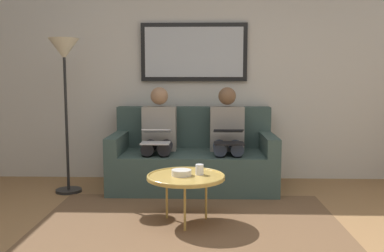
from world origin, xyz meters
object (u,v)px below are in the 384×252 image
standing_lamp (64,66)px  coffee_table (186,177)px  laptop_silver (156,136)px  person_left (227,135)px  framed_mirror (194,52)px  cup (200,169)px  person_right (159,135)px  bowl (181,173)px  couch (193,160)px  laptop_black (229,136)px

standing_lamp → coffee_table: bearing=144.5°
laptop_silver → standing_lamp: 1.23m
person_left → framed_mirror: bearing=-49.9°
cup → person_right: (0.47, -1.10, 0.15)m
cup → person_left: (-0.30, -1.10, 0.15)m
framed_mirror → laptop_silver: size_ratio=3.66×
coffee_table → person_left: (-0.41, -1.15, 0.21)m
bowl → person_right: person_right is taller
bowl → standing_lamp: size_ratio=0.10×
bowl → laptop_silver: 0.97m
couch → bowl: 1.22m
laptop_silver → cup: bearing=118.9°
couch → cup: size_ratio=20.20×
person_left → laptop_black: bearing=90.0°
couch → standing_lamp: size_ratio=1.09×
couch → cup: 1.18m
coffee_table → standing_lamp: standing_lamp is taller
couch → laptop_silver: bearing=39.1°
bowl → laptop_black: laptop_black is taller
cup → person_right: 1.21m
couch → coffee_table: 1.22m
laptop_black → laptop_silver: 0.77m
person_right → laptop_silver: person_right is taller
framed_mirror → standing_lamp: (1.36, 0.66, -0.18)m
standing_lamp → person_left: bearing=-173.5°
cup → person_right: person_right is taller
framed_mirror → coffee_table: size_ratio=1.91×
couch → coffee_table: bearing=88.6°
cup → person_left: size_ratio=0.08×
cup → laptop_silver: laptop_silver is taller
couch → standing_lamp: bearing=11.1°
framed_mirror → person_right: 1.11m
coffee_table → laptop_silver: laptop_silver is taller
couch → person_left: bearing=170.0°
laptop_black → person_right: bearing=-17.6°
couch → standing_lamp: (1.36, 0.27, 1.06)m
bowl → laptop_black: (-0.45, -0.90, 0.19)m
couch → laptop_black: size_ratio=5.13×
coffee_table → laptop_black: size_ratio=1.89×
couch → bowl: bearing=86.8°
framed_mirror → person_left: framed_mirror is taller
laptop_black → standing_lamp: bearing=-1.5°
laptop_silver → standing_lamp: bearing=-2.7°
bowl → laptop_silver: bearing=-70.5°
framed_mirror → person_right: framed_mirror is taller
laptop_silver → person_right: bearing=-90.0°
laptop_black → standing_lamp: standing_lamp is taller
laptop_black → bowl: bearing=63.3°
couch → laptop_silver: couch is taller
cup → person_right: bearing=-66.8°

